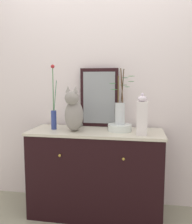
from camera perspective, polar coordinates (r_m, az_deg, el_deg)
name	(u,v)px	position (r m, az deg, el deg)	size (l,w,h in m)	color
ground_plane	(96,212)	(2.63, 0.00, -22.54)	(6.00, 6.00, 0.00)	#9A9A82
wall_back	(101,82)	(2.60, 1.26, 7.10)	(4.40, 0.08, 2.60)	silver
sideboard	(96,172)	(2.45, 0.00, -14.00)	(1.28, 0.52, 0.84)	black
mirror_leaning	(99,98)	(2.51, 0.75, 3.38)	(0.39, 0.03, 0.60)	black
cat_sitting	(74,113)	(2.30, -5.23, -0.12)	(0.18, 0.43, 0.43)	gray
vase_slim_green	(54,114)	(2.41, -9.91, -0.50)	(0.06, 0.05, 0.63)	navy
bowl_porcelain	(120,128)	(2.32, 5.61, -3.66)	(0.23, 0.23, 0.06)	white
vase_glass_clear	(120,111)	(2.30, 5.70, 0.25)	(0.25, 0.13, 0.52)	silver
jar_lidded_porcelain	(142,116)	(2.15, 10.75, -0.92)	(0.09, 0.09, 0.37)	white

